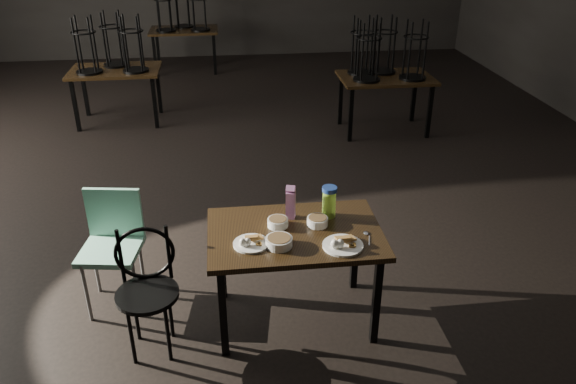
{
  "coord_description": "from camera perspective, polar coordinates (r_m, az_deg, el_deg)",
  "views": [
    {
      "loc": [
        0.04,
        -5.45,
        2.77
      ],
      "look_at": [
        0.49,
        -1.77,
        0.85
      ],
      "focal_mm": 35.0,
      "sensor_mm": 36.0,
      "label": 1
    }
  ],
  "objects": [
    {
      "name": "bowl_far",
      "position": [
        3.93,
        3.01,
        -2.96
      ],
      "size": [
        0.15,
        0.15,
        0.06
      ],
      "color": "white",
      "rests_on": "main_table"
    },
    {
      "name": "main_table",
      "position": [
        3.91,
        0.71,
        -5.0
      ],
      "size": [
        1.2,
        0.8,
        0.75
      ],
      "color": "black",
      "rests_on": "ground"
    },
    {
      "name": "juice_carton",
      "position": [
        3.98,
        0.27,
        -1.1
      ],
      "size": [
        0.08,
        0.08,
        0.26
      ],
      "color": "#9A1C84",
      "rests_on": "main_table"
    },
    {
      "name": "bg_table_far",
      "position": [
        10.56,
        -10.57,
        16.1
      ],
      "size": [
        1.2,
        0.8,
        1.48
      ],
      "color": "black",
      "rests_on": "ground"
    },
    {
      "name": "plate_right",
      "position": [
        3.71,
        5.58,
        -5.25
      ],
      "size": [
        0.27,
        0.27,
        0.09
      ],
      "color": "white",
      "rests_on": "main_table"
    },
    {
      "name": "school_chair",
      "position": [
        4.38,
        -17.41,
        -4.55
      ],
      "size": [
        0.48,
        0.48,
        0.9
      ],
      "rotation": [
        0.0,
        0.0,
        -0.16
      ],
      "color": "#79BDA3",
      "rests_on": "ground"
    },
    {
      "name": "bowl_near",
      "position": [
        3.92,
        -1.05,
        -3.09
      ],
      "size": [
        0.15,
        0.15,
        0.06
      ],
      "color": "white",
      "rests_on": "main_table"
    },
    {
      "name": "bg_table_left",
      "position": [
        8.12,
        -17.23,
        12.0
      ],
      "size": [
        1.2,
        0.8,
        1.48
      ],
      "color": "black",
      "rests_on": "ground"
    },
    {
      "name": "water_bottle",
      "position": [
        4.0,
        4.2,
        -0.97
      ],
      "size": [
        0.14,
        0.14,
        0.23
      ],
      "color": "#9DDB40",
      "rests_on": "main_table"
    },
    {
      "name": "spoon",
      "position": [
        3.87,
        7.97,
        -4.26
      ],
      "size": [
        0.05,
        0.18,
        0.01
      ],
      "color": "silver",
      "rests_on": "main_table"
    },
    {
      "name": "bentwood_chair",
      "position": [
        3.89,
        -14.16,
        -8.83
      ],
      "size": [
        0.42,
        0.42,
        0.88
      ],
      "rotation": [
        0.0,
        0.0,
        0.07
      ],
      "color": "black",
      "rests_on": "ground"
    },
    {
      "name": "bowl_big",
      "position": [
        3.7,
        -0.93,
        -5.07
      ],
      "size": [
        0.18,
        0.18,
        0.06
      ],
      "color": "white",
      "rests_on": "main_table"
    },
    {
      "name": "bg_table_right",
      "position": [
        7.54,
        9.73,
        11.88
      ],
      "size": [
        1.2,
        0.8,
        1.48
      ],
      "color": "black",
      "rests_on": "ground"
    },
    {
      "name": "plate_left",
      "position": [
        3.72,
        -3.79,
        -5.09
      ],
      "size": [
        0.24,
        0.24,
        0.08
      ],
      "color": "white",
      "rests_on": "main_table"
    }
  ]
}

